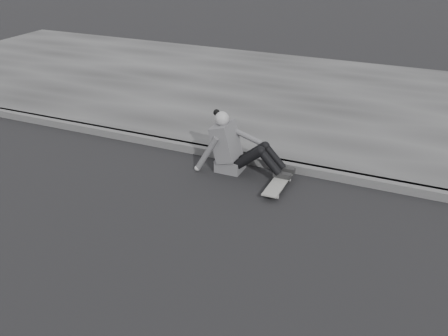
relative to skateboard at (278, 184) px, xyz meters
The scene contains 3 objects.
curb 2.14m from the skateboard, 15.84° to the left, with size 24.00×0.16×0.12m, color #4E4E4E.
skateboard is the anchor object (origin of this frame).
seated_woman 0.83m from the skateboard, 161.47° to the left, with size 1.38×0.46×0.88m.
Camera 1 is at (-0.36, -3.61, 3.21)m, focal length 40.00 mm.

